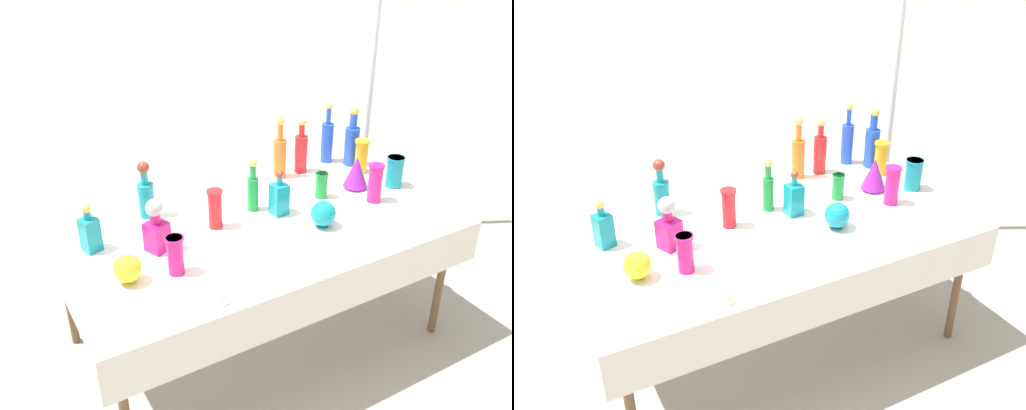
% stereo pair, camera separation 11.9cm
% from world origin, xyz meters
% --- Properties ---
extents(ground_plane, '(40.00, 40.00, 0.00)m').
position_xyz_m(ground_plane, '(0.00, 0.00, 0.00)').
color(ground_plane, '#A0998C').
extents(display_table, '(2.02, 1.16, 0.76)m').
position_xyz_m(display_table, '(0.00, -0.03, 0.71)').
color(display_table, white).
rests_on(display_table, ground).
extents(tall_bottle_0, '(0.08, 0.08, 0.31)m').
position_xyz_m(tall_bottle_0, '(-0.46, 0.34, 0.89)').
color(tall_bottle_0, teal).
rests_on(tall_bottle_0, display_table).
extents(tall_bottle_1, '(0.07, 0.07, 0.38)m').
position_xyz_m(tall_bottle_1, '(0.40, 0.40, 0.91)').
color(tall_bottle_1, orange).
rests_on(tall_bottle_1, display_table).
extents(tall_bottle_2, '(0.09, 0.09, 0.38)m').
position_xyz_m(tall_bottle_2, '(0.88, 0.33, 0.91)').
color(tall_bottle_2, blue).
rests_on(tall_bottle_2, display_table).
extents(tall_bottle_3, '(0.08, 0.08, 0.34)m').
position_xyz_m(tall_bottle_3, '(0.55, 0.40, 0.89)').
color(tall_bottle_3, red).
rests_on(tall_bottle_3, display_table).
extents(tall_bottle_4, '(0.06, 0.06, 0.29)m').
position_xyz_m(tall_bottle_4, '(0.05, 0.12, 0.88)').
color(tall_bottle_4, '#198C38').
rests_on(tall_bottle_4, display_table).
extents(tall_bottle_5, '(0.07, 0.07, 0.39)m').
position_xyz_m(tall_bottle_5, '(0.77, 0.44, 0.90)').
color(tall_bottle_5, blue).
rests_on(tall_bottle_5, display_table).
extents(square_decanter_0, '(0.10, 0.10, 0.24)m').
position_xyz_m(square_decanter_0, '(-0.80, 0.16, 0.86)').
color(square_decanter_0, teal).
rests_on(square_decanter_0, display_table).
extents(square_decanter_1, '(0.12, 0.12, 0.27)m').
position_xyz_m(square_decanter_1, '(-0.53, 0.01, 0.88)').
color(square_decanter_1, '#C61972').
rests_on(square_decanter_1, display_table).
extents(square_decanter_2, '(0.08, 0.08, 0.25)m').
position_xyz_m(square_decanter_2, '(0.15, 0.02, 0.86)').
color(square_decanter_2, teal).
rests_on(square_decanter_2, display_table).
extents(slender_vase_0, '(0.07, 0.07, 0.15)m').
position_xyz_m(slender_vase_0, '(0.45, 0.06, 0.84)').
color(slender_vase_0, '#198C38').
rests_on(slender_vase_0, display_table).
extents(slender_vase_1, '(0.09, 0.09, 0.22)m').
position_xyz_m(slender_vase_1, '(0.68, -0.12, 0.88)').
color(slender_vase_1, '#C61972').
rests_on(slender_vase_1, display_table).
extents(slender_vase_2, '(0.09, 0.09, 0.18)m').
position_xyz_m(slender_vase_2, '(-0.53, -0.21, 0.86)').
color(slender_vase_2, '#C61972').
rests_on(slender_vase_2, display_table).
extents(slender_vase_3, '(0.10, 0.10, 0.18)m').
position_xyz_m(slender_vase_3, '(0.90, -0.04, 0.86)').
color(slender_vase_3, teal).
rests_on(slender_vase_3, display_table).
extents(slender_vase_4, '(0.09, 0.09, 0.21)m').
position_xyz_m(slender_vase_4, '(0.86, 0.21, 0.87)').
color(slender_vase_4, orange).
rests_on(slender_vase_4, display_table).
extents(slender_vase_5, '(0.08, 0.08, 0.21)m').
position_xyz_m(slender_vase_5, '(-0.20, 0.06, 0.87)').
color(slender_vase_5, red).
rests_on(slender_vase_5, display_table).
extents(fluted_vase_0, '(0.14, 0.14, 0.19)m').
position_xyz_m(fluted_vase_0, '(0.70, 0.06, 0.86)').
color(fluted_vase_0, purple).
rests_on(fluted_vase_0, display_table).
extents(round_bowl_0, '(0.13, 0.13, 0.14)m').
position_xyz_m(round_bowl_0, '(0.27, -0.21, 0.83)').
color(round_bowl_0, teal).
rests_on(round_bowl_0, display_table).
extents(round_bowl_1, '(0.12, 0.12, 0.13)m').
position_xyz_m(round_bowl_1, '(-0.74, -0.17, 0.83)').
color(round_bowl_1, yellow).
rests_on(round_bowl_1, display_table).
extents(price_tag_left, '(0.06, 0.03, 0.05)m').
position_xyz_m(price_tag_left, '(-0.46, -0.53, 0.78)').
color(price_tag_left, white).
rests_on(price_tag_left, display_table).
extents(canopy_pole, '(0.18, 0.18, 2.68)m').
position_xyz_m(canopy_pole, '(1.31, 0.69, 1.08)').
color(canopy_pole, silver).
rests_on(canopy_pole, ground).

